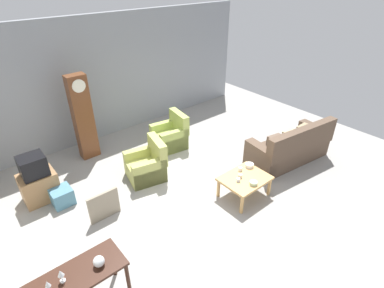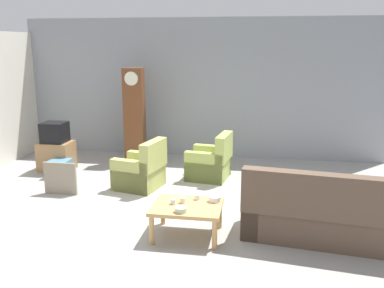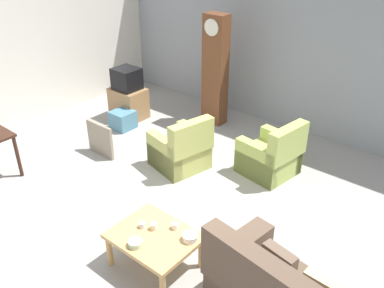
% 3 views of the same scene
% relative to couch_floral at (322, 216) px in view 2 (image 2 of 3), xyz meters
% --- Properties ---
extents(ground_plane, '(10.40, 10.40, 0.00)m').
position_rel_couch_floral_xyz_m(ground_plane, '(-2.27, 0.58, -0.36)').
color(ground_plane, '#999691').
extents(garage_door_wall, '(8.40, 0.16, 3.20)m').
position_rel_couch_floral_xyz_m(garage_door_wall, '(-2.27, 4.18, 1.24)').
color(garage_door_wall, gray).
rests_on(garage_door_wall, ground_plane).
extents(couch_floral, '(2.20, 1.14, 1.04)m').
position_rel_couch_floral_xyz_m(couch_floral, '(0.00, 0.00, 0.00)').
color(couch_floral, brown).
rests_on(couch_floral, ground_plane).
extents(armchair_olive_near, '(0.94, 0.92, 0.92)m').
position_rel_couch_floral_xyz_m(armchair_olive_near, '(-3.02, 1.66, -0.05)').
color(armchair_olive_near, tan).
rests_on(armchair_olive_near, ground_plane).
extents(armchair_olive_far, '(0.89, 0.87, 0.92)m').
position_rel_couch_floral_xyz_m(armchair_olive_far, '(-1.81, 2.42, -0.05)').
color(armchair_olive_far, '#A7B95A').
rests_on(armchair_olive_far, ground_plane).
extents(coffee_table_wood, '(0.96, 0.76, 0.46)m').
position_rel_couch_floral_xyz_m(coffee_table_wood, '(-1.83, -0.17, 0.04)').
color(coffee_table_wood, tan).
rests_on(coffee_table_wood, ground_plane).
extents(grandfather_clock, '(0.44, 0.30, 2.11)m').
position_rel_couch_floral_xyz_m(grandfather_clock, '(-3.65, 3.38, 0.71)').
color(grandfather_clock, brown).
rests_on(grandfather_clock, ground_plane).
extents(tv_stand_cabinet, '(0.68, 0.52, 0.61)m').
position_rel_couch_floral_xyz_m(tv_stand_cabinet, '(-5.10, 2.44, -0.05)').
color(tv_stand_cabinet, '#997047').
rests_on(tv_stand_cabinet, ground_plane).
extents(tv_crt, '(0.48, 0.44, 0.42)m').
position_rel_couch_floral_xyz_m(tv_crt, '(-5.10, 2.44, 0.47)').
color(tv_crt, black).
rests_on(tv_crt, tv_stand_cabinet).
extents(framed_picture_leaning, '(0.60, 0.05, 0.58)m').
position_rel_couch_floral_xyz_m(framed_picture_leaning, '(-4.35, 1.09, -0.06)').
color(framed_picture_leaning, gray).
rests_on(framed_picture_leaning, ground_plane).
extents(storage_box_blue, '(0.40, 0.40, 0.35)m').
position_rel_couch_floral_xyz_m(storage_box_blue, '(-4.83, 2.03, -0.18)').
color(storage_box_blue, teal).
rests_on(storage_box_blue, ground_plane).
extents(cup_white_porcelain, '(0.08, 0.08, 0.08)m').
position_rel_couch_floral_xyz_m(cup_white_porcelain, '(-1.72, 0.07, 0.14)').
color(cup_white_porcelain, white).
rests_on(cup_white_porcelain, coffee_table_wood).
extents(cup_blue_rimmed, '(0.07, 0.07, 0.07)m').
position_rel_couch_floral_xyz_m(cup_blue_rimmed, '(-2.03, -0.16, 0.14)').
color(cup_blue_rimmed, silver).
rests_on(cup_blue_rimmed, coffee_table_wood).
extents(cup_cream_tall, '(0.08, 0.08, 0.08)m').
position_rel_couch_floral_xyz_m(cup_cream_tall, '(-1.90, -0.10, 0.14)').
color(cup_cream_tall, beige).
rests_on(cup_cream_tall, coffee_table_wood).
extents(bowl_white_stacked, '(0.18, 0.18, 0.08)m').
position_rel_couch_floral_xyz_m(bowl_white_stacked, '(-1.47, 0.03, 0.14)').
color(bowl_white_stacked, white).
rests_on(bowl_white_stacked, coffee_table_wood).
extents(bowl_shallow_green, '(0.16, 0.16, 0.07)m').
position_rel_couch_floral_xyz_m(bowl_shallow_green, '(-1.87, -0.42, 0.14)').
color(bowl_shallow_green, '#B2C69E').
rests_on(bowl_shallow_green, coffee_table_wood).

